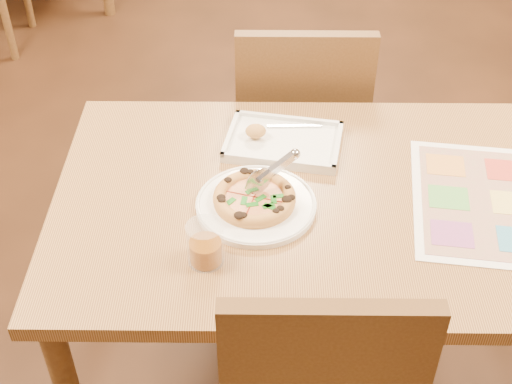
{
  "coord_description": "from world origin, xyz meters",
  "views": [
    {
      "loc": [
        -0.13,
        -1.35,
        1.89
      ],
      "look_at": [
        -0.14,
        -0.04,
        0.77
      ],
      "focal_mm": 50.0,
      "sensor_mm": 36.0,
      "label": 1
    }
  ],
  "objects_px": {
    "chair_far": "(301,112)",
    "pizza": "(254,198)",
    "dining_table": "(311,221)",
    "plate": "(256,205)",
    "pizza_cutter": "(271,172)",
    "menu": "(480,201)",
    "appetizer_tray": "(281,142)",
    "glass_tumbler": "(205,246)"
  },
  "relations": [
    {
      "from": "chair_far",
      "to": "pizza",
      "type": "height_order",
      "value": "chair_far"
    },
    {
      "from": "dining_table",
      "to": "plate",
      "type": "relative_size",
      "value": 4.4
    },
    {
      "from": "pizza_cutter",
      "to": "dining_table",
      "type": "bearing_deg",
      "value": -31.79
    },
    {
      "from": "dining_table",
      "to": "pizza_cutter",
      "type": "distance_m",
      "value": 0.2
    },
    {
      "from": "dining_table",
      "to": "menu",
      "type": "xyz_separation_m",
      "value": [
        0.41,
        -0.02,
        0.09
      ]
    },
    {
      "from": "appetizer_tray",
      "to": "menu",
      "type": "relative_size",
      "value": 0.74
    },
    {
      "from": "chair_far",
      "to": "pizza",
      "type": "xyz_separation_m",
      "value": [
        -0.15,
        -0.64,
        0.18
      ]
    },
    {
      "from": "chair_far",
      "to": "appetizer_tray",
      "type": "distance_m",
      "value": 0.43
    },
    {
      "from": "plate",
      "to": "glass_tumbler",
      "type": "relative_size",
      "value": 2.83
    },
    {
      "from": "dining_table",
      "to": "pizza",
      "type": "xyz_separation_m",
      "value": [
        -0.15,
        -0.04,
        0.11
      ]
    },
    {
      "from": "plate",
      "to": "appetizer_tray",
      "type": "relative_size",
      "value": 0.87
    },
    {
      "from": "chair_far",
      "to": "menu",
      "type": "xyz_separation_m",
      "value": [
        0.41,
        -0.62,
        0.16
      ]
    },
    {
      "from": "chair_far",
      "to": "pizza_cutter",
      "type": "distance_m",
      "value": 0.66
    },
    {
      "from": "chair_far",
      "to": "plate",
      "type": "relative_size",
      "value": 1.59
    },
    {
      "from": "plate",
      "to": "appetizer_tray",
      "type": "xyz_separation_m",
      "value": [
        0.07,
        0.25,
        0.0
      ]
    },
    {
      "from": "chair_far",
      "to": "plate",
      "type": "height_order",
      "value": "chair_far"
    },
    {
      "from": "dining_table",
      "to": "chair_far",
      "type": "height_order",
      "value": "chair_far"
    },
    {
      "from": "dining_table",
      "to": "chair_far",
      "type": "bearing_deg",
      "value": 90.0
    },
    {
      "from": "chair_far",
      "to": "pizza",
      "type": "relative_size",
      "value": 2.31
    },
    {
      "from": "appetizer_tray",
      "to": "chair_far",
      "type": "bearing_deg",
      "value": 78.96
    },
    {
      "from": "dining_table",
      "to": "appetizer_tray",
      "type": "xyz_separation_m",
      "value": [
        -0.08,
        0.21,
        0.1
      ]
    },
    {
      "from": "dining_table",
      "to": "menu",
      "type": "bearing_deg",
      "value": -2.2
    },
    {
      "from": "menu",
      "to": "dining_table",
      "type": "bearing_deg",
      "value": 177.8
    },
    {
      "from": "chair_far",
      "to": "pizza_cutter",
      "type": "bearing_deg",
      "value": 80.15
    },
    {
      "from": "appetizer_tray",
      "to": "pizza",
      "type": "bearing_deg",
      "value": -105.56
    },
    {
      "from": "pizza",
      "to": "glass_tumbler",
      "type": "bearing_deg",
      "value": -120.06
    },
    {
      "from": "pizza",
      "to": "pizza_cutter",
      "type": "distance_m",
      "value": 0.08
    },
    {
      "from": "dining_table",
      "to": "glass_tumbler",
      "type": "bearing_deg",
      "value": -138.5
    },
    {
      "from": "glass_tumbler",
      "to": "chair_far",
      "type": "bearing_deg",
      "value": 72.97
    },
    {
      "from": "chair_far",
      "to": "menu",
      "type": "distance_m",
      "value": 0.76
    },
    {
      "from": "appetizer_tray",
      "to": "glass_tumbler",
      "type": "xyz_separation_m",
      "value": [
        -0.18,
        -0.44,
        0.03
      ]
    },
    {
      "from": "pizza_cutter",
      "to": "menu",
      "type": "bearing_deg",
      "value": -35.04
    },
    {
      "from": "plate",
      "to": "glass_tumbler",
      "type": "height_order",
      "value": "glass_tumbler"
    },
    {
      "from": "glass_tumbler",
      "to": "appetizer_tray",
      "type": "bearing_deg",
      "value": 67.89
    },
    {
      "from": "pizza",
      "to": "appetizer_tray",
      "type": "xyz_separation_m",
      "value": [
        0.07,
        0.25,
        -0.02
      ]
    },
    {
      "from": "glass_tumbler",
      "to": "pizza",
      "type": "bearing_deg",
      "value": 59.94
    },
    {
      "from": "dining_table",
      "to": "glass_tumbler",
      "type": "xyz_separation_m",
      "value": [
        -0.25,
        -0.22,
        0.13
      ]
    },
    {
      "from": "chair_far",
      "to": "pizza_cutter",
      "type": "relative_size",
      "value": 3.7
    },
    {
      "from": "plate",
      "to": "pizza",
      "type": "bearing_deg",
      "value": 130.12
    },
    {
      "from": "dining_table",
      "to": "pizza",
      "type": "distance_m",
      "value": 0.19
    },
    {
      "from": "menu",
      "to": "plate",
      "type": "bearing_deg",
      "value": -177.19
    },
    {
      "from": "pizza_cutter",
      "to": "chair_far",
      "type": "bearing_deg",
      "value": 46.5
    }
  ]
}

